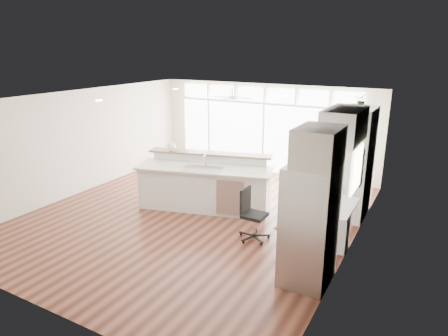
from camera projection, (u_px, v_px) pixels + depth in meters
The scene contains 24 objects.
floor at pixel (194, 215), 9.27m from camera, with size 7.00×8.00×0.02m, color #451F15.
ceiling at pixel (192, 98), 8.48m from camera, with size 7.00×8.00×0.02m, color silver.
wall_back at pixel (265, 128), 12.22m from camera, with size 7.00×0.04×2.70m, color silver.
wall_front at pixel (34, 227), 5.53m from camera, with size 7.00×0.04×2.70m, color silver.
wall_left at pixel (82, 142), 10.50m from camera, with size 0.04×8.00×2.70m, color silver.
wall_right at pixel (354, 184), 7.25m from camera, with size 0.04×8.00×2.70m, color silver.
glass_wall at pixel (264, 138), 12.26m from camera, with size 5.80×0.06×2.08m, color white.
transom_row at pixel (265, 95), 11.87m from camera, with size 5.90×0.06×0.40m, color white.
desk_window at pixel (356, 169), 7.46m from camera, with size 0.04×0.85×0.85m, color white.
ceiling_fan at pixel (232, 94), 11.12m from camera, with size 1.16×1.16×0.32m, color silver.
recessed_lights at pixel (197, 98), 8.66m from camera, with size 3.40×3.00×0.02m, color beige.
oven_cabinet at pixel (356, 163), 8.94m from camera, with size 0.64×1.20×2.50m, color white.
desk_nook at pixel (334, 223), 7.96m from camera, with size 0.72×1.30×0.76m, color white.
upper_cabinets at pixel (344, 125), 7.36m from camera, with size 0.64×1.30×0.64m, color white.
refrigerator at pixel (309, 225), 6.40m from camera, with size 0.76×0.90×2.00m, color #A9A9AE.
fridge_cabinet at pixel (319, 147), 6.00m from camera, with size 0.64×0.90×0.60m, color white.
framed_photos at pixel (362, 168), 8.02m from camera, with size 0.06×0.22×0.80m, color black.
kitchen_island at pixel (204, 184), 9.46m from camera, with size 3.20×1.20×1.27m, color white.
rug at pixel (302, 230), 8.47m from camera, with size 0.99×0.72×0.01m, color #371B11.
office_chair at pixel (255, 215), 7.95m from camera, with size 0.55×0.51×1.06m, color black.
fishbowl at pixel (171, 147), 9.83m from camera, with size 0.22×0.22×0.22m, color white.
monitor at pixel (332, 195), 7.82m from camera, with size 0.08×0.48×0.40m, color black.
keyboard at pixel (323, 202), 7.96m from camera, with size 0.11×0.30×0.02m, color silver.
potted_plant at pixel (362, 102), 8.54m from camera, with size 0.26×0.29×0.23m, color #315825.
Camera 1 is at (4.76, -7.14, 3.74)m, focal length 32.00 mm.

